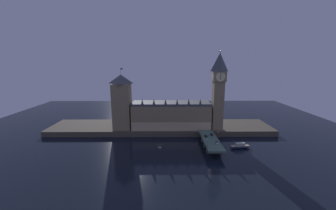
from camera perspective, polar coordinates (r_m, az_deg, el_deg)
The scene contains 14 objects.
ground_plane at distance 176.17m, azimuth -2.30°, elevation -10.93°, with size 400.00×400.00×0.00m, color black.
embankment at distance 211.85m, azimuth -1.97°, elevation -6.21°, with size 220.00×42.00×5.14m.
parliament_hall at distance 200.80m, azimuth 0.85°, elevation -2.74°, with size 74.54×23.20×30.09m.
clock_tower at distance 196.27m, azimuth 13.78°, elevation 4.36°, with size 11.92×12.03×72.99m.
victoria_tower at distance 200.11m, azimuth -12.67°, elevation 0.89°, with size 16.62×16.62×57.75m.
bridge at distance 173.44m, azimuth 11.69°, elevation -9.91°, with size 12.67×46.00×6.63m.
car_northbound_lead at distance 177.63m, azimuth 10.42°, elevation -8.40°, with size 1.85×4.42×1.46m.
car_southbound_lead at distance 165.30m, azimuth 13.31°, elevation -10.11°, with size 2.09×4.07×1.33m.
car_southbound_trail at distance 181.80m, azimuth 11.97°, elevation -7.98°, with size 2.08×3.86×1.51m.
pedestrian_mid_walk at distance 171.61m, azimuth 13.73°, elevation -9.20°, with size 0.38×0.38×1.73m.
pedestrian_far_rail at distance 181.73m, azimuth 9.26°, elevation -7.81°, with size 0.38×0.38×1.69m.
street_lamp_near at distance 156.73m, azimuth 10.74°, elevation -9.98°, with size 1.34×0.60×6.08m.
street_lamp_mid at distance 172.63m, azimuth 13.74°, elevation -7.93°, with size 1.34×0.60×6.61m.
boat_downstream at distance 178.48m, azimuth 19.33°, elevation -10.74°, with size 17.14×5.74×4.51m.
Camera 1 is at (5.72, -162.41, 68.02)m, focal length 22.00 mm.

